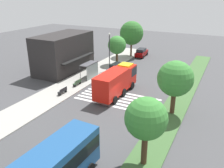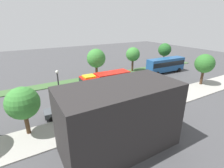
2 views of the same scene
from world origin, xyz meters
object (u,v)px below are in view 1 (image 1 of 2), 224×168
at_px(sidewalk_tree_west, 117,45).
at_px(sidewalk_tree_center, 132,33).
at_px(bench_near_shelter, 77,83).
at_px(median_tree_west, 146,119).
at_px(median_tree_center, 175,79).
at_px(parked_car_west, 117,68).
at_px(street_lamp, 109,49).
at_px(bench_west_of_shelter, 63,91).
at_px(fire_truck, 117,80).
at_px(bus_stop_shelter, 91,68).
at_px(parked_car_mid, 141,52).

bearing_deg(sidewalk_tree_west, sidewalk_tree_center, -0.00).
xyz_separation_m(bench_near_shelter, median_tree_west, (-12.29, -15.15, 3.79)).
bearing_deg(median_tree_center, parked_car_west, 48.74).
bearing_deg(parked_car_west, bench_near_shelter, 166.28).
xyz_separation_m(street_lamp, median_tree_center, (-11.48, -14.34, 0.36)).
bearing_deg(sidewalk_tree_west, bench_west_of_shelter, 178.59).
xyz_separation_m(street_lamp, sidewalk_tree_center, (11.31, 0.40, 1.06)).
relative_size(bench_near_shelter, bench_west_of_shelter, 1.00).
bearing_deg(median_tree_west, bench_near_shelter, 50.95).
height_order(fire_truck, bench_near_shelter, fire_truck).
bearing_deg(bus_stop_shelter, sidewalk_tree_center, -1.41).
xyz_separation_m(parked_car_west, bus_stop_shelter, (-4.75, 2.60, 1.01)).
height_order(parked_car_west, bench_west_of_shelter, parked_car_west).
distance_m(sidewalk_tree_center, median_tree_west, 35.99).
bearing_deg(street_lamp, bench_near_shelter, 174.95).
bearing_deg(median_tree_center, sidewalk_tree_west, 43.64).
bearing_deg(median_tree_west, fire_truck, 34.16).
bearing_deg(parked_car_west, sidewalk_tree_center, 13.46).
xyz_separation_m(bench_west_of_shelter, sidewalk_tree_center, (24.17, -0.42, 4.55)).
xyz_separation_m(bus_stop_shelter, median_tree_center, (-6.25, -15.14, 2.56)).
bearing_deg(sidewalk_tree_center, street_lamp, -177.97).
xyz_separation_m(median_tree_west, median_tree_center, (10.04, 0.00, 0.06)).
bearing_deg(street_lamp, median_tree_center, -128.69).
bearing_deg(street_lamp, bus_stop_shelter, 171.24).
xyz_separation_m(bench_near_shelter, sidewalk_tree_center, (20.54, -0.42, 4.55)).
distance_m(sidewalk_tree_center, median_tree_center, 27.15).
bearing_deg(parked_car_mid, sidewalk_tree_west, 162.25).
relative_size(bench_west_of_shelter, sidewalk_tree_west, 0.29).
xyz_separation_m(parked_car_west, street_lamp, (0.48, 1.80, 3.21)).
bearing_deg(bench_west_of_shelter, street_lamp, -3.63).
bearing_deg(parked_car_mid, bench_near_shelter, 170.47).
bearing_deg(bus_stop_shelter, street_lamp, -8.76).
bearing_deg(parked_car_west, bench_west_of_shelter, 170.99).
bearing_deg(parked_car_west, street_lamp, 77.89).
height_order(parked_car_mid, bench_west_of_shelter, parked_car_mid).
bearing_deg(fire_truck, median_tree_center, -105.34).
relative_size(fire_truck, bench_west_of_shelter, 5.74).
height_order(bus_stop_shelter, street_lamp, street_lamp).
relative_size(bench_west_of_shelter, median_tree_west, 0.27).
distance_m(bench_near_shelter, bench_west_of_shelter, 3.63).
height_order(bench_west_of_shelter, sidewalk_tree_center, sidewalk_tree_center).
relative_size(fire_truck, median_tree_center, 1.43).
xyz_separation_m(fire_truck, median_tree_center, (-2.45, -8.48, 2.39)).
distance_m(fire_truck, bench_near_shelter, 6.83).
bearing_deg(median_tree_center, street_lamp, 51.31).
relative_size(bus_stop_shelter, median_tree_center, 0.55).
xyz_separation_m(parked_car_west, sidewalk_tree_center, (11.79, 2.20, 4.27)).
xyz_separation_m(bench_near_shelter, bench_west_of_shelter, (-3.63, 0.00, 0.00)).
xyz_separation_m(street_lamp, median_tree_west, (-21.52, -14.34, 0.30)).
xyz_separation_m(fire_truck, bench_near_shelter, (-0.20, 6.67, -1.46)).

